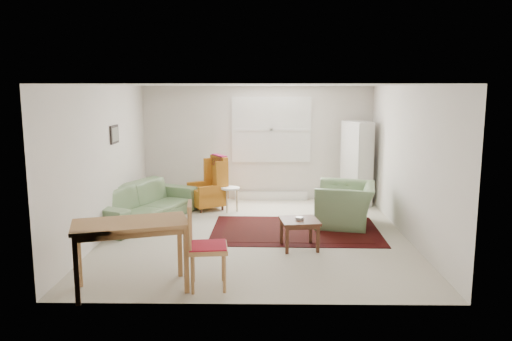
{
  "coord_description": "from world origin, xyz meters",
  "views": [
    {
      "loc": [
        0.12,
        -8.15,
        2.46
      ],
      "look_at": [
        0.0,
        0.3,
        1.05
      ],
      "focal_mm": 35.0,
      "sensor_mm": 36.0,
      "label": 1
    }
  ],
  "objects_px": {
    "cabinet": "(357,163)",
    "desk": "(132,256)",
    "coffee_table": "(299,234)",
    "desk_chair": "(208,246)",
    "sofa": "(143,196)",
    "wingback_chair": "(207,183)",
    "stool": "(230,199)",
    "armchair": "(346,200)"
  },
  "relations": [
    {
      "from": "wingback_chair",
      "to": "desk_chair",
      "type": "height_order",
      "value": "wingback_chair"
    },
    {
      "from": "cabinet",
      "to": "desk_chair",
      "type": "relative_size",
      "value": 1.64
    },
    {
      "from": "sofa",
      "to": "stool",
      "type": "relative_size",
      "value": 4.75
    },
    {
      "from": "sofa",
      "to": "desk",
      "type": "bearing_deg",
      "value": -144.8
    },
    {
      "from": "desk",
      "to": "armchair",
      "type": "bearing_deg",
      "value": 44.08
    },
    {
      "from": "sofa",
      "to": "wingback_chair",
      "type": "xyz_separation_m",
      "value": [
        1.08,
        0.94,
        0.08
      ]
    },
    {
      "from": "wingback_chair",
      "to": "coffee_table",
      "type": "bearing_deg",
      "value": 3.45
    },
    {
      "from": "sofa",
      "to": "desk_chair",
      "type": "distance_m",
      "value": 3.46
    },
    {
      "from": "armchair",
      "to": "stool",
      "type": "height_order",
      "value": "armchair"
    },
    {
      "from": "armchair",
      "to": "desk",
      "type": "bearing_deg",
      "value": -33.89
    },
    {
      "from": "wingback_chair",
      "to": "cabinet",
      "type": "distance_m",
      "value": 3.18
    },
    {
      "from": "sofa",
      "to": "armchair",
      "type": "distance_m",
      "value": 3.72
    },
    {
      "from": "armchair",
      "to": "wingback_chair",
      "type": "distance_m",
      "value": 2.87
    },
    {
      "from": "stool",
      "to": "cabinet",
      "type": "bearing_deg",
      "value": 14.47
    },
    {
      "from": "armchair",
      "to": "wingback_chair",
      "type": "bearing_deg",
      "value": -101.26
    },
    {
      "from": "wingback_chair",
      "to": "desk_chair",
      "type": "relative_size",
      "value": 1.02
    },
    {
      "from": "coffee_table",
      "to": "wingback_chair",
      "type": "bearing_deg",
      "value": 124.39
    },
    {
      "from": "coffee_table",
      "to": "desk_chair",
      "type": "relative_size",
      "value": 0.52
    },
    {
      "from": "cabinet",
      "to": "desk_chair",
      "type": "bearing_deg",
      "value": -142.89
    },
    {
      "from": "wingback_chair",
      "to": "desk_chair",
      "type": "xyz_separation_m",
      "value": [
        0.47,
        -4.04,
        -0.01
      ]
    },
    {
      "from": "armchair",
      "to": "desk",
      "type": "xyz_separation_m",
      "value": [
        -3.09,
        -2.99,
        -0.02
      ]
    },
    {
      "from": "sofa",
      "to": "desk",
      "type": "relative_size",
      "value": 1.74
    },
    {
      "from": "sofa",
      "to": "stool",
      "type": "xyz_separation_m",
      "value": [
        1.57,
        0.76,
        -0.23
      ]
    },
    {
      "from": "sofa",
      "to": "coffee_table",
      "type": "relative_size",
      "value": 4.2
    },
    {
      "from": "cabinet",
      "to": "desk",
      "type": "relative_size",
      "value": 1.3
    },
    {
      "from": "wingback_chair",
      "to": "stool",
      "type": "height_order",
      "value": "wingback_chair"
    },
    {
      "from": "wingback_chair",
      "to": "desk",
      "type": "xyz_separation_m",
      "value": [
        -0.46,
        -4.12,
        -0.12
      ]
    },
    {
      "from": "sofa",
      "to": "desk",
      "type": "distance_m",
      "value": 3.24
    },
    {
      "from": "armchair",
      "to": "desk",
      "type": "distance_m",
      "value": 4.3
    },
    {
      "from": "sofa",
      "to": "stool",
      "type": "distance_m",
      "value": 1.76
    },
    {
      "from": "armchair",
      "to": "sofa",
      "type": "bearing_deg",
      "value": -80.91
    },
    {
      "from": "wingback_chair",
      "to": "desk",
      "type": "height_order",
      "value": "wingback_chair"
    },
    {
      "from": "coffee_table",
      "to": "stool",
      "type": "relative_size",
      "value": 1.13
    },
    {
      "from": "sofa",
      "to": "wingback_chair",
      "type": "relative_size",
      "value": 2.14
    },
    {
      "from": "coffee_table",
      "to": "desk",
      "type": "xyz_separation_m",
      "value": [
        -2.16,
        -1.63,
        0.2
      ]
    },
    {
      "from": "sofa",
      "to": "armchair",
      "type": "height_order",
      "value": "sofa"
    },
    {
      "from": "sofa",
      "to": "armchair",
      "type": "xyz_separation_m",
      "value": [
        3.71,
        -0.19,
        -0.03
      ]
    },
    {
      "from": "coffee_table",
      "to": "desk_chair",
      "type": "height_order",
      "value": "desk_chair"
    },
    {
      "from": "coffee_table",
      "to": "cabinet",
      "type": "xyz_separation_m",
      "value": [
        1.42,
        2.98,
        0.65
      ]
    },
    {
      "from": "armchair",
      "to": "desk",
      "type": "relative_size",
      "value": 0.85
    },
    {
      "from": "coffee_table",
      "to": "desk",
      "type": "bearing_deg",
      "value": -142.93
    },
    {
      "from": "wingback_chair",
      "to": "cabinet",
      "type": "bearing_deg",
      "value": 68.01
    }
  ]
}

